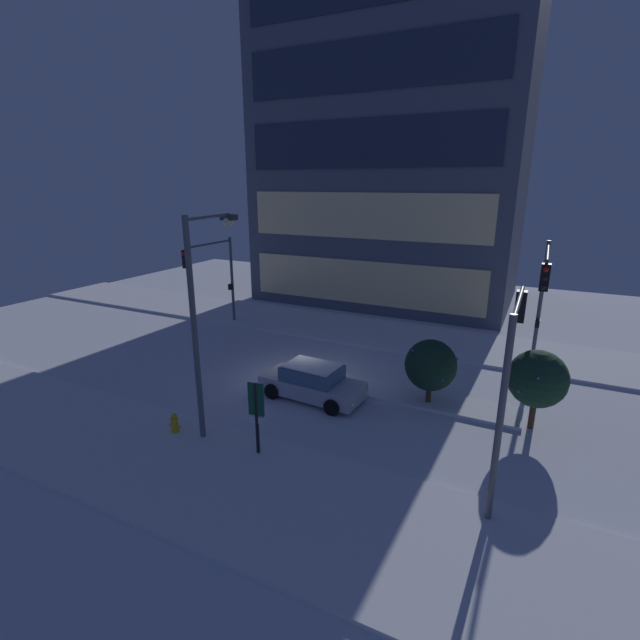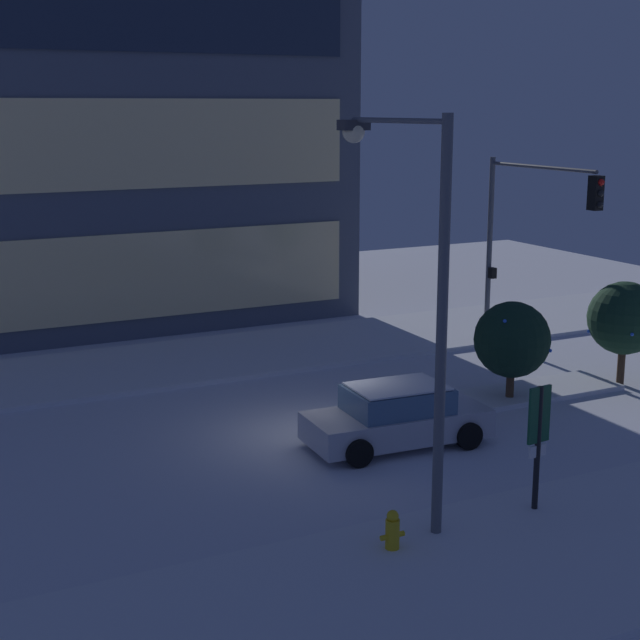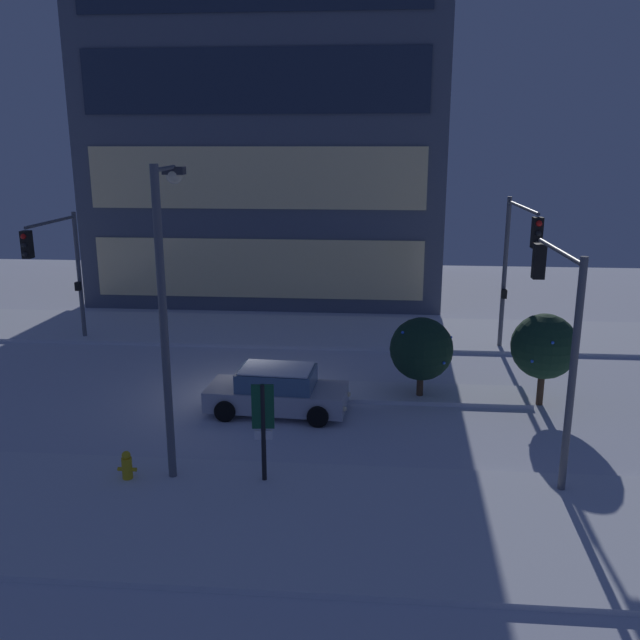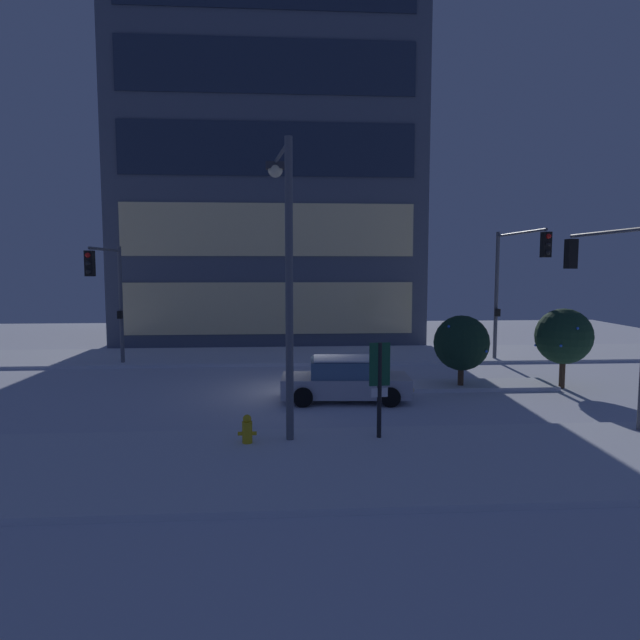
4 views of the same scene
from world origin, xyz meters
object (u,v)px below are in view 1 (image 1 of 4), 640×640
traffic_light_corner_near_right (511,358)px  parking_info_sign (257,411)px  traffic_light_corner_far_left (214,269)px  decorated_tree_left_of_median (431,365)px  fire_hydrant (175,425)px  traffic_light_corner_far_right (542,291)px  car_near (312,382)px  street_lamp_arched (205,296)px  decorated_tree_median (537,379)px

traffic_light_corner_near_right → parking_info_sign: 7.91m
traffic_light_corner_far_left → decorated_tree_left_of_median: traffic_light_corner_far_left is taller
decorated_tree_left_of_median → fire_hydrant: bearing=-140.0°
traffic_light_corner_near_right → fire_hydrant: 11.53m
traffic_light_corner_far_right → traffic_light_corner_far_left: bearing=-90.9°
car_near → decorated_tree_left_of_median: decorated_tree_left_of_median is taller
car_near → traffic_light_corner_near_right: (7.64, -2.72, 3.39)m
traffic_light_corner_far_right → car_near: bearing=-56.1°
fire_hydrant → traffic_light_corner_far_left: bearing=121.5°
street_lamp_arched → decorated_tree_left_of_median: (6.66, 5.41, -3.35)m
street_lamp_arched → decorated_tree_median: bearing=-71.2°
street_lamp_arched → car_near: bearing=-36.1°
traffic_light_corner_near_right → traffic_light_corner_far_left: bearing=63.7°
traffic_light_corner_near_right → street_lamp_arched: 9.84m
traffic_light_corner_far_left → fire_hydrant: 13.00m
traffic_light_corner_near_right → street_lamp_arched: (-9.73, -1.14, 1.00)m
traffic_light_corner_far_left → decorated_tree_median: (18.10, -4.43, -1.84)m
traffic_light_corner_far_left → traffic_light_corner_far_right: 17.88m
decorated_tree_median → car_near: bearing=-170.7°
traffic_light_corner_near_right → fire_hydrant: size_ratio=6.68×
car_near → traffic_light_corner_far_left: (-9.64, 5.82, 3.11)m
car_near → parking_info_sign: parking_info_sign is taller
car_near → parking_info_sign: (0.36, -4.65, 0.97)m
street_lamp_arched → decorated_tree_median: 12.19m
street_lamp_arched → parking_info_sign: size_ratio=2.95×
car_near → decorated_tree_median: 8.67m
parking_info_sign → traffic_light_corner_near_right: bearing=-81.8°
street_lamp_arched → fire_hydrant: street_lamp_arched is taller
traffic_light_corner_far_right → decorated_tree_left_of_median: bearing=-42.5°
traffic_light_corner_far_left → traffic_light_corner_far_right: size_ratio=0.88×
traffic_light_corner_far_right → decorated_tree_left_of_median: (-3.66, -3.99, -2.60)m
traffic_light_corner_near_right → decorated_tree_median: (0.83, 4.11, -2.12)m
decorated_tree_left_of_median → decorated_tree_median: bearing=-2.3°
street_lamp_arched → parking_info_sign: street_lamp_arched is taller
fire_hydrant → street_lamp_arched: bearing=45.8°
traffic_light_corner_far_right → street_lamp_arched: 13.98m
traffic_light_corner_far_right → fire_hydrant: size_ratio=7.17×
street_lamp_arched → parking_info_sign: bearing=-115.5°
car_near → traffic_light_corner_near_right: bearing=-16.1°
traffic_light_corner_far_right → fire_hydrant: (-11.31, -10.41, -3.93)m
parking_info_sign → fire_hydrant: bearing=87.1°
traffic_light_corner_far_right → decorated_tree_median: 4.78m
traffic_light_corner_near_right → parking_info_sign: bearing=104.9°
car_near → traffic_light_corner_far_right: bearing=37.5°
parking_info_sign → traffic_light_corner_far_right: bearing=-44.4°
decorated_tree_left_of_median → street_lamp_arched: bearing=-140.9°
car_near → traffic_light_corner_far_left: 11.68m
traffic_light_corner_far_right → parking_info_sign: traffic_light_corner_far_right is taller
traffic_light_corner_far_right → decorated_tree_left_of_median: traffic_light_corner_far_right is taller
car_near → decorated_tree_left_of_median: bearing=22.3°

